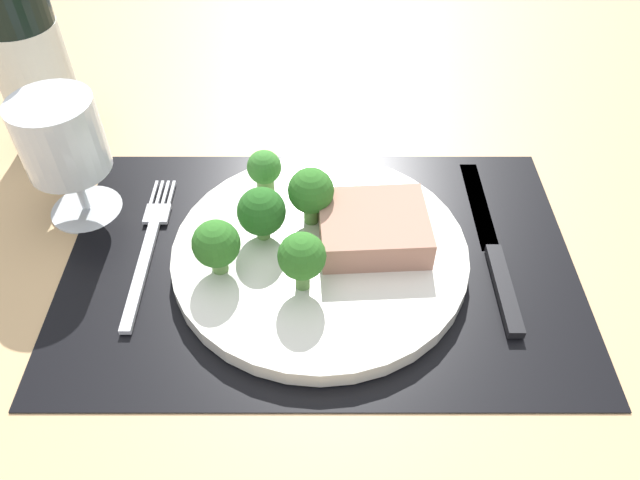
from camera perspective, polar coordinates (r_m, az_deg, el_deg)
The scene contains 13 objects.
ground_plane at distance 57.45cm, azimuth -0.35°, elevation -3.00°, with size 140.00×110.00×3.00cm, color tan.
placemat at distance 56.22cm, azimuth -0.36°, elevation -1.89°, with size 46.79×30.94×0.30cm, color black.
plate at distance 55.52cm, azimuth -0.36°, elevation -1.24°, with size 26.86×26.86×1.60cm, color silver.
steak at distance 54.81cm, azimuth 4.68°, elevation 1.18°, with size 9.64×8.24×2.92cm, color tan.
broccoli_front_edge at distance 49.25cm, azimuth -2.13°, elevation -1.61°, with size 4.02×4.02×5.72cm.
broccoli_back_left at distance 51.69cm, azimuth -10.11°, elevation -0.40°, with size 4.12×4.12×5.26cm.
broccoli_near_fork at distance 59.17cm, azimuth -5.58°, elevation 6.67°, with size 3.34×3.34×4.60cm.
broccoli_near_steak at distance 55.00cm, azimuth -1.21°, elevation 4.56°, with size 4.23×4.23×5.83cm.
broccoli_center at distance 54.11cm, azimuth -5.88°, elevation 2.66°, with size 4.39×4.39×5.28cm.
fork at distance 59.26cm, azimuth -16.14°, elevation -0.51°, with size 2.40×19.20×0.50cm.
knife at distance 58.39cm, azimuth 15.68°, elevation -1.17°, with size 1.80×23.00×0.80cm.
wine_bottle at distance 71.25cm, azimuth -26.18°, elevation 15.94°, with size 7.61×7.61×30.47cm.
wine_glass at distance 60.90cm, azimuth -23.30°, elevation 8.33°, with size 7.65×7.65×12.66cm.
Camera 1 is at (0.45, -37.84, 41.73)cm, focal length 34.05 mm.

